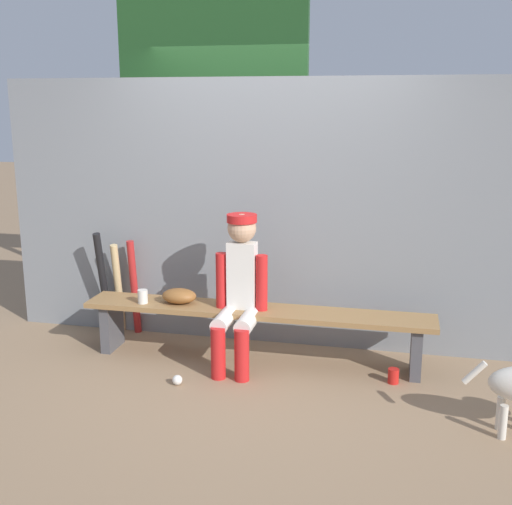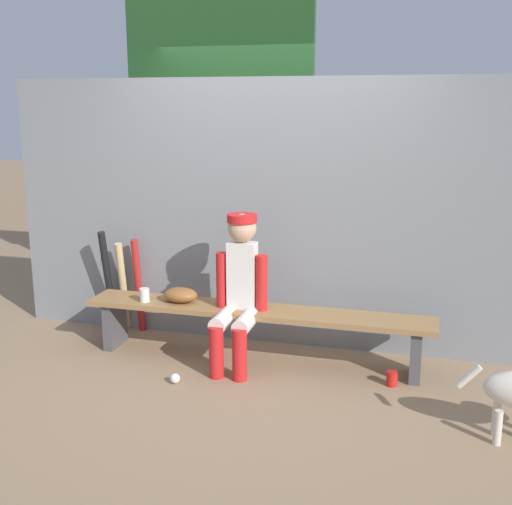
% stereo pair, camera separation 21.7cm
% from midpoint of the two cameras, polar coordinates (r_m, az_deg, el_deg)
% --- Properties ---
extents(ground_plane, '(30.00, 30.00, 0.00)m').
position_cam_midpoint_polar(ground_plane, '(5.17, -1.22, -9.60)').
color(ground_plane, '#937556').
extents(chainlink_fence, '(4.59, 0.03, 2.20)m').
position_cam_midpoint_polar(chainlink_fence, '(5.28, -0.09, 3.37)').
color(chainlink_fence, gray).
rests_on(chainlink_fence, ground_plane).
extents(dugout_bench, '(2.76, 0.36, 0.43)m').
position_cam_midpoint_polar(dugout_bench, '(5.04, -1.24, -5.97)').
color(dugout_bench, olive).
rests_on(dugout_bench, ground_plane).
extents(player_seated, '(0.41, 0.55, 1.18)m').
position_cam_midpoint_polar(player_seated, '(4.88, -2.81, -3.07)').
color(player_seated, silver).
rests_on(player_seated, ground_plane).
extents(baseball_glove, '(0.28, 0.20, 0.12)m').
position_cam_midpoint_polar(baseball_glove, '(5.18, -8.04, -3.85)').
color(baseball_glove, brown).
rests_on(baseball_glove, dugout_bench).
extents(bat_aluminum_red, '(0.07, 0.15, 0.85)m').
position_cam_midpoint_polar(bat_aluminum_red, '(5.73, -11.85, -3.06)').
color(bat_aluminum_red, '#B22323').
rests_on(bat_aluminum_red, ground_plane).
extents(bat_wood_natural, '(0.09, 0.22, 0.82)m').
position_cam_midpoint_polar(bat_wood_natural, '(5.80, -13.19, -3.10)').
color(bat_wood_natural, tan).
rests_on(bat_wood_natural, ground_plane).
extents(bat_aluminum_black, '(0.07, 0.23, 0.92)m').
position_cam_midpoint_polar(bat_aluminum_black, '(5.80, -14.47, -2.63)').
color(bat_aluminum_black, black).
rests_on(bat_aluminum_black, ground_plane).
extents(baseball, '(0.07, 0.07, 0.07)m').
position_cam_midpoint_polar(baseball, '(4.79, -8.33, -11.16)').
color(baseball, white).
rests_on(baseball, ground_plane).
extents(cup_on_ground, '(0.08, 0.08, 0.11)m').
position_cam_midpoint_polar(cup_on_ground, '(4.85, 10.85, -10.74)').
color(cup_on_ground, red).
rests_on(cup_on_ground, ground_plane).
extents(cup_on_bench, '(0.08, 0.08, 0.11)m').
position_cam_midpoint_polar(cup_on_bench, '(5.23, -11.22, -3.87)').
color(cup_on_bench, silver).
rests_on(cup_on_bench, dugout_bench).
extents(scoreboard, '(2.05, 0.27, 3.26)m').
position_cam_midpoint_polar(scoreboard, '(6.07, -4.43, 15.56)').
color(scoreboard, '#3F3F42').
rests_on(scoreboard, ground_plane).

